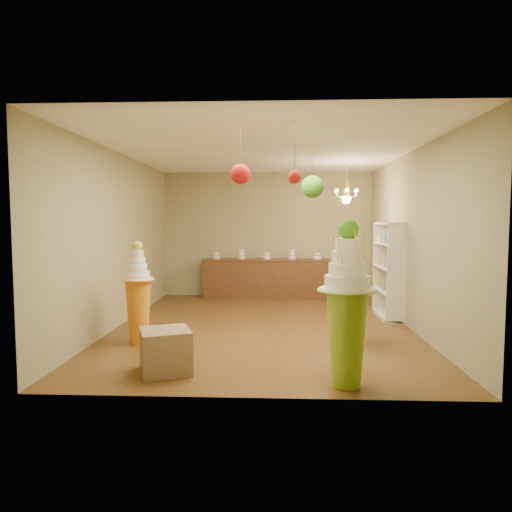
{
  "coord_description": "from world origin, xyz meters",
  "views": [
    {
      "loc": [
        0.22,
        -7.82,
        1.82
      ],
      "look_at": [
        -0.12,
        0.0,
        1.22
      ],
      "focal_mm": 32.0,
      "sensor_mm": 36.0,
      "label": 1
    }
  ],
  "objects_px": {
    "sideboard": "(267,278)",
    "round_table": "(347,309)",
    "pedestal_green": "(347,315)",
    "pedestal_orange": "(138,303)"
  },
  "relations": [
    {
      "from": "pedestal_orange",
      "to": "round_table",
      "type": "distance_m",
      "value": 3.07
    },
    {
      "from": "sideboard",
      "to": "round_table",
      "type": "distance_m",
      "value": 4.38
    },
    {
      "from": "pedestal_green",
      "to": "sideboard",
      "type": "distance_m",
      "value": 5.91
    },
    {
      "from": "pedestal_green",
      "to": "sideboard",
      "type": "xyz_separation_m",
      "value": [
        -1.0,
        5.82,
        -0.31
      ]
    },
    {
      "from": "pedestal_orange",
      "to": "round_table",
      "type": "height_order",
      "value": "pedestal_orange"
    },
    {
      "from": "sideboard",
      "to": "round_table",
      "type": "relative_size",
      "value": 3.56
    },
    {
      "from": "pedestal_orange",
      "to": "round_table",
      "type": "xyz_separation_m",
      "value": [
        3.07,
        0.01,
        -0.08
      ]
    },
    {
      "from": "sideboard",
      "to": "round_table",
      "type": "height_order",
      "value": "sideboard"
    },
    {
      "from": "pedestal_orange",
      "to": "sideboard",
      "type": "distance_m",
      "value": 4.59
    },
    {
      "from": "pedestal_green",
      "to": "pedestal_orange",
      "type": "distance_m",
      "value": 3.24
    }
  ]
}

